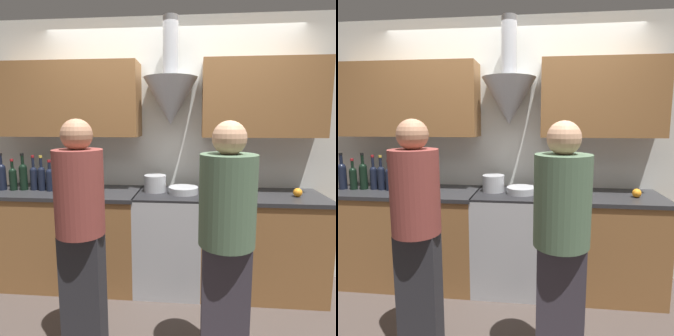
% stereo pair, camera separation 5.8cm
% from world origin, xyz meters
% --- Properties ---
extents(ground_plane, '(12.00, 12.00, 0.00)m').
position_xyz_m(ground_plane, '(0.00, 0.00, 0.00)').
color(ground_plane, '#423833').
extents(wall_back, '(8.40, 0.51, 2.60)m').
position_xyz_m(wall_back, '(-0.05, 0.61, 1.47)').
color(wall_back, silver).
rests_on(wall_back, ground_plane).
extents(counter_left, '(1.43, 0.62, 0.93)m').
position_xyz_m(counter_left, '(-1.01, 0.34, 0.47)').
color(counter_left, brown).
rests_on(counter_left, ground_plane).
extents(counter_right, '(1.13, 0.62, 0.93)m').
position_xyz_m(counter_right, '(0.85, 0.34, 0.47)').
color(counter_right, brown).
rests_on(counter_right, ground_plane).
extents(stove_range, '(0.60, 0.60, 0.93)m').
position_xyz_m(stove_range, '(0.00, 0.34, 0.47)').
color(stove_range, '#A8AAAF').
rests_on(stove_range, ground_plane).
extents(wine_bottle_0, '(0.08, 0.08, 0.36)m').
position_xyz_m(wine_bottle_0, '(-1.63, 0.31, 1.08)').
color(wine_bottle_0, black).
rests_on(wine_bottle_0, counter_left).
extents(wine_bottle_1, '(0.07, 0.07, 0.31)m').
position_xyz_m(wine_bottle_1, '(-1.52, 0.31, 1.06)').
color(wine_bottle_1, black).
rests_on(wine_bottle_1, counter_left).
extents(wine_bottle_2, '(0.08, 0.08, 0.36)m').
position_xyz_m(wine_bottle_2, '(-1.42, 0.33, 1.08)').
color(wine_bottle_2, black).
rests_on(wine_bottle_2, counter_left).
extents(wine_bottle_3, '(0.07, 0.07, 0.34)m').
position_xyz_m(wine_bottle_3, '(-1.32, 0.34, 1.06)').
color(wine_bottle_3, black).
rests_on(wine_bottle_3, counter_left).
extents(wine_bottle_4, '(0.07, 0.07, 0.34)m').
position_xyz_m(wine_bottle_4, '(-1.24, 0.33, 1.06)').
color(wine_bottle_4, black).
rests_on(wine_bottle_4, counter_left).
extents(wine_bottle_5, '(0.07, 0.07, 0.30)m').
position_xyz_m(wine_bottle_5, '(-1.15, 0.31, 1.05)').
color(wine_bottle_5, black).
rests_on(wine_bottle_5, counter_left).
extents(wine_bottle_6, '(0.07, 0.07, 0.35)m').
position_xyz_m(wine_bottle_6, '(-1.06, 0.31, 1.07)').
color(wine_bottle_6, black).
rests_on(wine_bottle_6, counter_left).
extents(stock_pot, '(0.21, 0.21, 0.16)m').
position_xyz_m(stock_pot, '(-0.14, 0.38, 1.01)').
color(stock_pot, '#A8AAAF').
rests_on(stock_pot, stove_range).
extents(mixing_bowl, '(0.28, 0.28, 0.06)m').
position_xyz_m(mixing_bowl, '(0.14, 0.33, 0.96)').
color(mixing_bowl, '#A8AAAF').
rests_on(mixing_bowl, stove_range).
extents(orange_fruit, '(0.08, 0.08, 0.08)m').
position_xyz_m(orange_fruit, '(1.15, 0.29, 0.97)').
color(orange_fruit, orange).
rests_on(orange_fruit, counter_right).
extents(chefs_knife, '(0.21, 0.09, 0.01)m').
position_xyz_m(chefs_knife, '(0.60, 0.36, 0.94)').
color(chefs_knife, silver).
rests_on(chefs_knife, counter_right).
extents(person_foreground_left, '(0.32, 0.32, 1.61)m').
position_xyz_m(person_foreground_left, '(-0.49, -0.59, 0.89)').
color(person_foreground_left, '#28282D').
rests_on(person_foreground_left, ground_plane).
extents(person_foreground_right, '(0.34, 0.34, 1.60)m').
position_xyz_m(person_foreground_right, '(0.43, -0.66, 0.88)').
color(person_foreground_right, '#38333D').
rests_on(person_foreground_right, ground_plane).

